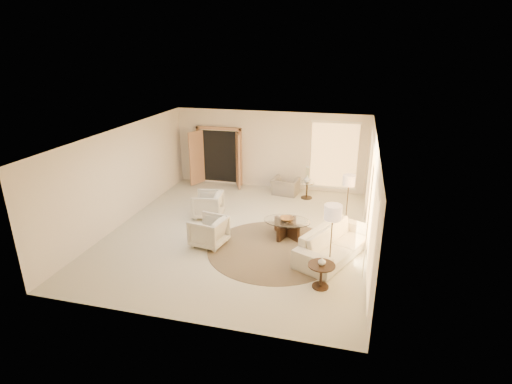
% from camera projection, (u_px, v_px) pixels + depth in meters
% --- Properties ---
extents(room, '(7.04, 8.04, 2.83)m').
position_uv_depth(room, '(238.00, 185.00, 10.80)').
color(room, beige).
rests_on(room, ground).
extents(windows_right, '(0.10, 6.40, 2.40)m').
position_uv_depth(windows_right, '(370.00, 197.00, 10.11)').
color(windows_right, '#FFBE66').
rests_on(windows_right, room).
extents(window_back_corner, '(1.70, 0.10, 2.40)m').
position_uv_depth(window_back_corner, '(334.00, 156.00, 13.88)').
color(window_back_corner, '#FFBE66').
rests_on(window_back_corner, room).
extents(curtains_right, '(0.06, 5.20, 2.60)m').
position_uv_depth(curtains_right, '(367.00, 187.00, 10.96)').
color(curtains_right, beige).
rests_on(curtains_right, room).
extents(french_doors, '(1.95, 0.66, 2.16)m').
position_uv_depth(french_doors, '(219.00, 157.00, 14.83)').
color(french_doors, tan).
rests_on(french_doors, room).
extents(area_rug, '(4.15, 4.15, 0.01)m').
position_uv_depth(area_rug, '(273.00, 249.00, 10.32)').
color(area_rug, '#3B2E20').
rests_on(area_rug, room).
extents(sofa, '(1.94, 2.68, 0.73)m').
position_uv_depth(sofa, '(335.00, 242.00, 9.90)').
color(sofa, beige).
rests_on(sofa, room).
extents(armchair_left, '(0.88, 0.92, 0.86)m').
position_uv_depth(armchair_left, '(208.00, 204.00, 12.16)').
color(armchair_left, beige).
rests_on(armchair_left, room).
extents(armchair_right, '(0.91, 0.95, 0.85)m').
position_uv_depth(armchair_right, '(209.00, 230.00, 10.42)').
color(armchair_right, beige).
rests_on(armchair_right, room).
extents(accent_chair, '(0.97, 0.70, 0.78)m').
position_uv_depth(accent_chair, '(286.00, 184.00, 14.02)').
color(accent_chair, gray).
rests_on(accent_chair, room).
extents(coffee_table, '(1.59, 1.59, 0.47)m').
position_uv_depth(coffee_table, '(287.00, 226.00, 10.94)').
color(coffee_table, black).
rests_on(coffee_table, room).
extents(end_table, '(0.59, 0.59, 0.56)m').
position_uv_depth(end_table, '(321.00, 272.00, 8.58)').
color(end_table, black).
rests_on(end_table, room).
extents(side_table, '(0.50, 0.50, 0.58)m').
position_uv_depth(side_table, '(307.00, 188.00, 13.67)').
color(side_table, '#302518').
rests_on(side_table, room).
extents(floor_lamp_near, '(0.36, 0.36, 1.48)m').
position_uv_depth(floor_lamp_near, '(349.00, 182.00, 11.48)').
color(floor_lamp_near, '#302518').
rests_on(floor_lamp_near, room).
extents(floor_lamp_far, '(0.40, 0.40, 1.63)m').
position_uv_depth(floor_lamp_far, '(333.00, 215.00, 8.92)').
color(floor_lamp_far, '#302518').
rests_on(floor_lamp_far, room).
extents(bowl, '(0.46, 0.46, 0.09)m').
position_uv_depth(bowl, '(287.00, 219.00, 10.87)').
color(bowl, brown).
rests_on(bowl, coffee_table).
extents(end_vase, '(0.21, 0.21, 0.18)m').
position_uv_depth(end_vase, '(322.00, 261.00, 8.49)').
color(end_vase, silver).
rests_on(end_vase, end_table).
extents(side_vase, '(0.31, 0.31, 0.24)m').
position_uv_depth(side_vase, '(307.00, 179.00, 13.55)').
color(side_vase, silver).
rests_on(side_vase, side_table).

